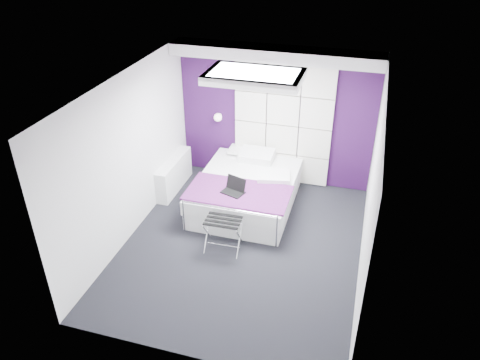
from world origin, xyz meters
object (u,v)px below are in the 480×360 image
at_px(radiator, 174,174).
at_px(laptop, 234,188).
at_px(wall_lamp, 219,117).
at_px(bed, 247,190).
at_px(nightstand, 243,150).
at_px(luggage_rack, 223,234).

xyz_separation_m(radiator, laptop, (1.37, -0.69, 0.33)).
xyz_separation_m(wall_lamp, bed, (0.81, -0.94, -0.92)).
bearing_deg(wall_lamp, radiator, -130.10).
relative_size(radiator, nightstand, 2.39).
height_order(radiator, luggage_rack, radiator).
bearing_deg(luggage_rack, radiator, 132.53).
relative_size(bed, laptop, 5.77).
bearing_deg(nightstand, luggage_rack, -81.74).
bearing_deg(bed, luggage_rack, -90.65).
xyz_separation_m(bed, nightstand, (-0.33, 0.90, 0.31)).
relative_size(radiator, luggage_rack, 2.23).
bearing_deg(luggage_rack, wall_lamp, 107.65).
xyz_separation_m(wall_lamp, radiator, (-0.64, -0.76, -0.92)).
distance_m(radiator, nightstand, 1.37).
bearing_deg(nightstand, wall_lamp, 175.21).
height_order(nightstand, laptop, laptop).
xyz_separation_m(radiator, bed, (1.45, -0.18, 0.00)).
height_order(wall_lamp, radiator, wall_lamp).
height_order(radiator, bed, bed).
xyz_separation_m(bed, laptop, (-0.08, -0.51, 0.33)).
relative_size(wall_lamp, radiator, 0.12).
xyz_separation_m(radiator, luggage_rack, (1.43, -1.45, -0.03)).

